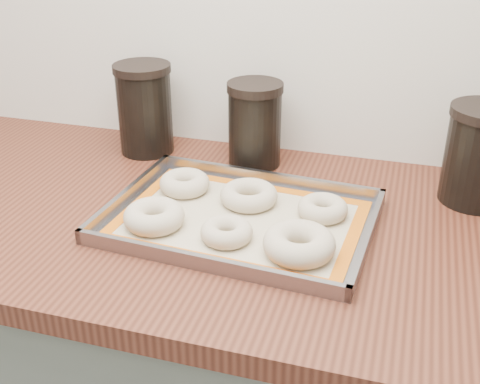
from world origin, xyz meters
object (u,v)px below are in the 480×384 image
(bagel_front_mid, at_px, (227,232))
(bagel_back_mid, at_px, (249,195))
(baking_tray, at_px, (240,219))
(bagel_front_right, at_px, (299,244))
(bagel_front_left, at_px, (154,216))
(bagel_back_right, at_px, (323,208))
(canister_mid, at_px, (255,124))
(bagel_back_left, at_px, (185,183))
(canister_left, at_px, (145,109))

(bagel_front_mid, relative_size, bagel_back_mid, 0.82)
(baking_tray, height_order, bagel_front_mid, bagel_front_mid)
(baking_tray, xyz_separation_m, bagel_front_right, (0.12, -0.08, 0.02))
(bagel_front_mid, relative_size, bagel_front_right, 0.75)
(bagel_front_left, relative_size, bagel_back_right, 1.19)
(bagel_back_right, bearing_deg, canister_mid, 132.57)
(bagel_front_right, height_order, canister_mid, canister_mid)
(baking_tray, bearing_deg, bagel_back_left, 150.41)
(bagel_front_mid, xyz_separation_m, bagel_front_right, (0.12, -0.01, 0.00))
(bagel_front_right, bearing_deg, bagel_back_mid, 130.67)
(bagel_front_right, bearing_deg, canister_mid, 116.44)
(bagel_front_left, distance_m, canister_mid, 0.33)
(bagel_front_mid, bearing_deg, bagel_back_mid, 89.86)
(bagel_front_right, xyz_separation_m, canister_left, (-0.41, 0.33, 0.07))
(bagel_front_left, bearing_deg, bagel_back_right, 22.83)
(bagel_back_left, height_order, canister_left, canister_left)
(bagel_back_left, xyz_separation_m, canister_mid, (0.09, 0.17, 0.07))
(bagel_front_mid, relative_size, bagel_back_right, 0.98)
(baking_tray, height_order, bagel_back_right, bagel_back_right)
(bagel_front_left, height_order, bagel_back_mid, bagel_front_left)
(bagel_front_right, bearing_deg, bagel_back_left, 148.55)
(canister_mid, bearing_deg, bagel_front_right, -63.56)
(canister_left, bearing_deg, bagel_front_right, -38.59)
(baking_tray, relative_size, bagel_back_right, 5.39)
(bagel_front_mid, height_order, canister_mid, canister_mid)
(baking_tray, distance_m, canister_left, 0.39)
(bagel_front_right, height_order, bagel_back_right, bagel_front_right)
(bagel_front_right, relative_size, bagel_back_right, 1.31)
(baking_tray, xyz_separation_m, bagel_front_left, (-0.14, -0.06, 0.02))
(bagel_front_left, distance_m, bagel_front_mid, 0.13)
(bagel_front_right, xyz_separation_m, canister_mid, (-0.16, 0.33, 0.06))
(bagel_front_left, bearing_deg, bagel_back_mid, 43.11)
(bagel_front_right, xyz_separation_m, bagel_back_left, (-0.26, 0.16, -0.00))
(baking_tray, height_order, bagel_back_mid, bagel_back_mid)
(baking_tray, relative_size, bagel_front_right, 4.11)
(bagel_front_right, bearing_deg, bagel_back_right, 83.28)
(bagel_front_left, bearing_deg, bagel_front_right, -4.05)
(bagel_back_mid, bearing_deg, bagel_front_left, -136.89)
(bagel_front_left, height_order, bagel_front_right, bagel_front_right)
(bagel_back_left, distance_m, bagel_back_mid, 0.13)
(bagel_front_left, distance_m, bagel_back_right, 0.30)
(canister_mid, bearing_deg, baking_tray, -80.50)
(bagel_back_mid, distance_m, bagel_back_right, 0.14)
(bagel_front_right, height_order, bagel_back_left, bagel_front_right)
(bagel_front_right, distance_m, canister_mid, 0.37)
(bagel_front_mid, height_order, bagel_back_mid, bagel_back_mid)
(baking_tray, distance_m, bagel_back_left, 0.15)
(baking_tray, relative_size, canister_mid, 2.71)
(baking_tray, bearing_deg, bagel_front_right, -33.40)
(bagel_front_right, distance_m, bagel_back_right, 0.13)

